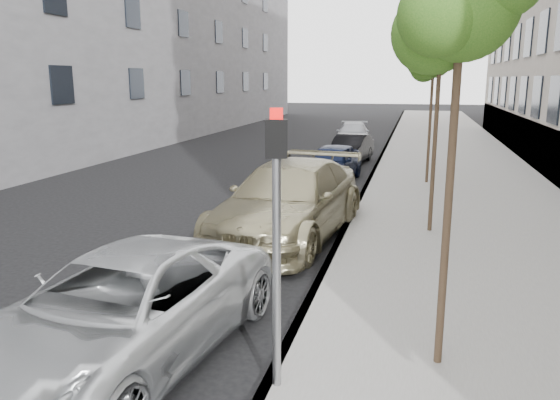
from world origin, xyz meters
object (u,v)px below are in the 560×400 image
at_px(tree_far, 435,59).
at_px(sedan_blue, 332,163).
at_px(signal_pole, 277,220).
at_px(minivan, 122,310).
at_px(sedan_black, 350,149).
at_px(tree_mid, 442,46).
at_px(suv, 289,201).
at_px(tree_near, 465,4).
at_px(sedan_rear, 353,134).

distance_m(tree_far, sedan_blue, 5.05).
xyz_separation_m(signal_pole, minivan, (-2.20, 0.28, -1.45)).
bearing_deg(sedan_black, tree_mid, -66.20).
height_order(tree_far, suv, tree_far).
height_order(tree_near, suv, tree_near).
xyz_separation_m(sedan_black, sedan_rear, (-0.64, 6.57, 0.01)).
bearing_deg(sedan_rear, sedan_blue, -91.55).
bearing_deg(tree_near, minivan, -169.57).
bearing_deg(signal_pole, tree_far, 68.63).
height_order(signal_pole, minivan, signal_pole).
xyz_separation_m(tree_near, sedan_blue, (-3.44, 13.08, -3.88)).
relative_size(tree_near, sedan_rear, 1.17).
xyz_separation_m(tree_far, signal_pole, (-1.93, -14.04, -2.19)).
height_order(tree_far, signal_pole, tree_far).
bearing_deg(sedan_rear, sedan_black, -88.67).
xyz_separation_m(sedan_blue, sedan_black, (0.11, 4.57, -0.05)).
distance_m(minivan, sedan_black, 18.43).
bearing_deg(tree_far, minivan, -106.69).
distance_m(signal_pole, suv, 6.89).
relative_size(tree_mid, sedan_rear, 1.14).
bearing_deg(tree_near, sedan_black, 100.67).
bearing_deg(tree_far, suv, -114.15).
bearing_deg(minivan, sedan_black, 94.72).
xyz_separation_m(tree_mid, sedan_blue, (-3.44, 6.58, -3.78)).
bearing_deg(signal_pole, tree_mid, 62.10).
height_order(signal_pole, sedan_black, signal_pole).
relative_size(tree_near, sedan_blue, 1.29).
relative_size(minivan, sedan_blue, 1.31).
height_order(tree_mid, sedan_rear, tree_mid).
height_order(tree_mid, sedan_black, tree_mid).
relative_size(tree_far, sedan_black, 1.31).
distance_m(tree_near, tree_far, 13.00).
distance_m(suv, sedan_blue, 7.50).
bearing_deg(suv, sedan_blue, 97.55).
bearing_deg(tree_near, sedan_rear, 99.31).
xyz_separation_m(signal_pole, suv, (-1.40, 6.62, -1.30)).
bearing_deg(tree_mid, sedan_rear, 102.63).
relative_size(signal_pole, sedan_black, 0.85).
height_order(suv, sedan_blue, suv).
bearing_deg(sedan_black, sedan_rear, 102.79).
relative_size(tree_mid, signal_pole, 1.56).
xyz_separation_m(tree_near, sedan_rear, (-3.97, 24.22, -3.92)).
bearing_deg(tree_mid, minivan, -119.61).
relative_size(tree_near, tree_mid, 1.02).
xyz_separation_m(tree_near, tree_far, (-0.00, 13.00, -0.18)).
bearing_deg(signal_pole, sedan_black, 80.72).
bearing_deg(suv, sedan_rear, 98.65).
bearing_deg(signal_pole, sedan_rear, 81.07).
bearing_deg(suv, tree_mid, 22.12).
xyz_separation_m(tree_far, sedan_rear, (-3.97, 11.22, -3.73)).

